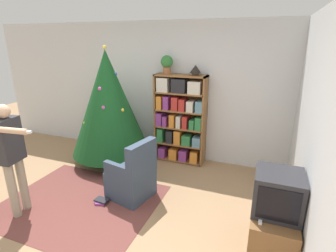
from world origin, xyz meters
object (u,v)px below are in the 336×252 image
object	(u,v)px
potted_plant	(167,63)
table_lamp	(195,69)
christmas_tree	(109,103)
television	(278,193)
standing_person	(11,152)
armchair	(133,178)
bookshelf	(180,118)

from	to	relation	value
potted_plant	table_lamp	size ratio (longest dim) A/B	1.64
christmas_tree	table_lamp	bearing A→B (deg)	20.10
television	standing_person	distance (m)	3.21
television	armchair	distance (m)	2.03
table_lamp	bookshelf	bearing A→B (deg)	-177.99
table_lamp	christmas_tree	bearing A→B (deg)	-159.90
armchair	table_lamp	size ratio (longest dim) A/B	4.60
bookshelf	standing_person	distance (m)	2.76
television	christmas_tree	size ratio (longest dim) A/B	0.22
television	christmas_tree	world-z (taller)	christmas_tree
armchair	potted_plant	xyz separation A→B (m)	(-0.03, 1.47, 1.54)
standing_person	table_lamp	distance (m)	3.05
potted_plant	table_lamp	xyz separation A→B (m)	(0.53, 0.00, -0.09)
potted_plant	standing_person	bearing A→B (deg)	-117.37
standing_person	armchair	bearing A→B (deg)	117.01
bookshelf	christmas_tree	distance (m)	1.34
armchair	christmas_tree	bearing A→B (deg)	-122.04
bookshelf	potted_plant	world-z (taller)	potted_plant
christmas_tree	potted_plant	bearing A→B (deg)	29.93
armchair	standing_person	world-z (taller)	standing_person
bookshelf	armchair	world-z (taller)	bookshelf
standing_person	television	bearing A→B (deg)	89.97
armchair	potted_plant	bearing A→B (deg)	-166.74
bookshelf	potted_plant	distance (m)	1.03
christmas_tree	standing_person	bearing A→B (deg)	-98.90
armchair	standing_person	bearing A→B (deg)	-42.62
television	potted_plant	xyz separation A→B (m)	(-1.97, 1.89, 1.10)
television	standing_person	bearing A→B (deg)	-171.82
armchair	bookshelf	bearing A→B (deg)	-176.92
bookshelf	television	bearing A→B (deg)	-47.77
television	bookshelf	bearing A→B (deg)	132.23
television	table_lamp	size ratio (longest dim) A/B	2.38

